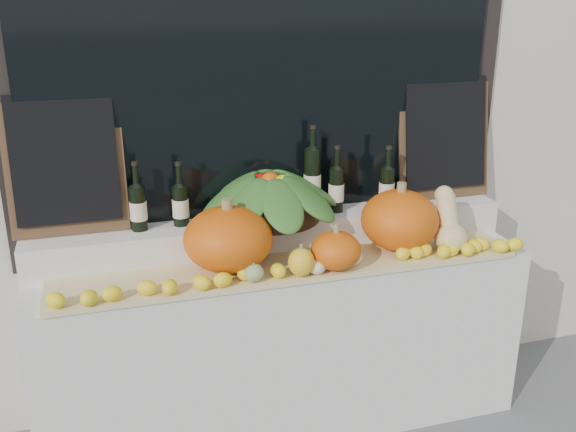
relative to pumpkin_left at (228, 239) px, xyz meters
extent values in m
cube|color=black|center=(0.27, 0.36, 0.85)|extent=(2.40, 0.04, 2.10)
cube|color=black|center=(0.27, 0.33, 0.85)|extent=(2.20, 0.02, 2.00)
cube|color=silver|center=(0.27, 0.08, -0.61)|extent=(2.30, 0.55, 0.88)
cube|color=silver|center=(0.27, 0.23, -0.09)|extent=(2.30, 0.25, 0.16)
cube|color=tan|center=(0.27, -0.04, -0.15)|extent=(2.10, 0.32, 0.02)
ellipsoid|color=#D8580B|center=(0.00, 0.00, 0.00)|extent=(0.45, 0.45, 0.28)
ellipsoid|color=#D8580B|center=(0.82, 0.01, 0.00)|extent=(0.45, 0.45, 0.28)
ellipsoid|color=#D8580B|center=(0.45, -0.13, -0.06)|extent=(0.24, 0.24, 0.17)
ellipsoid|color=#E7C688|center=(1.03, -0.10, -0.07)|extent=(0.15, 0.15, 0.14)
cylinder|color=#E7C688|center=(1.03, -0.05, 0.04)|extent=(0.09, 0.14, 0.18)
sphere|color=#E7C688|center=(1.03, -0.01, 0.11)|extent=(0.09, 0.09, 0.09)
ellipsoid|color=#366C20|center=(0.48, -0.14, -0.10)|extent=(0.10, 0.10, 0.08)
cylinder|color=olive|center=(0.48, -0.14, -0.05)|extent=(0.02, 0.02, 0.02)
ellipsoid|color=#366C20|center=(0.07, -0.16, -0.10)|extent=(0.09, 0.09, 0.08)
cylinder|color=olive|center=(0.07, -0.16, -0.05)|extent=(0.02, 0.02, 0.02)
ellipsoid|color=beige|center=(0.35, -0.16, -0.11)|extent=(0.08, 0.08, 0.06)
cylinder|color=olive|center=(0.35, -0.16, -0.07)|extent=(0.02, 0.02, 0.02)
ellipsoid|color=yellow|center=(0.28, -0.16, -0.08)|extent=(0.11, 0.11, 0.13)
cylinder|color=olive|center=(0.28, -0.16, 0.00)|extent=(0.02, 0.02, 0.02)
ellipsoid|color=beige|center=(0.53, -0.12, -0.10)|extent=(0.11, 0.11, 0.09)
cylinder|color=olive|center=(0.53, -0.12, -0.04)|extent=(0.02, 0.02, 0.02)
cylinder|color=black|center=(0.25, 0.22, 0.05)|extent=(0.47, 0.47, 0.11)
cylinder|color=black|center=(-0.36, 0.24, 0.10)|extent=(0.07, 0.07, 0.20)
cylinder|color=black|center=(-0.36, 0.24, 0.25)|extent=(0.03, 0.03, 0.10)
cylinder|color=beige|center=(-0.36, 0.24, 0.09)|extent=(0.08, 0.08, 0.08)
cylinder|color=black|center=(-0.36, 0.24, 0.30)|extent=(0.03, 0.03, 0.02)
cylinder|color=black|center=(-0.17, 0.25, 0.09)|extent=(0.07, 0.07, 0.18)
cylinder|color=black|center=(-0.17, 0.25, 0.23)|extent=(0.03, 0.03, 0.10)
cylinder|color=beige|center=(-0.17, 0.25, 0.08)|extent=(0.08, 0.08, 0.08)
cylinder|color=black|center=(-0.17, 0.25, 0.29)|extent=(0.03, 0.03, 0.02)
cylinder|color=black|center=(0.47, 0.26, 0.15)|extent=(0.08, 0.08, 0.31)
cylinder|color=black|center=(0.47, 0.26, 0.36)|extent=(0.03, 0.03, 0.10)
cylinder|color=beige|center=(0.47, 0.26, 0.14)|extent=(0.08, 0.08, 0.08)
cylinder|color=black|center=(0.47, 0.26, 0.41)|extent=(0.03, 0.03, 0.02)
cylinder|color=black|center=(0.58, 0.23, 0.10)|extent=(0.07, 0.07, 0.21)
cylinder|color=black|center=(0.58, 0.23, 0.26)|extent=(0.03, 0.03, 0.10)
cylinder|color=beige|center=(0.58, 0.23, 0.09)|extent=(0.08, 0.08, 0.08)
cylinder|color=black|center=(0.58, 0.23, 0.31)|extent=(0.03, 0.03, 0.02)
cylinder|color=black|center=(0.83, 0.19, 0.10)|extent=(0.07, 0.07, 0.21)
cylinder|color=black|center=(0.83, 0.19, 0.25)|extent=(0.03, 0.03, 0.10)
cylinder|color=beige|center=(0.83, 0.19, 0.09)|extent=(0.08, 0.08, 0.08)
cylinder|color=black|center=(0.83, 0.19, 0.31)|extent=(0.03, 0.03, 0.02)
cube|color=#4C331E|center=(-0.65, 0.30, 0.30)|extent=(0.50, 0.11, 0.61)
cube|color=black|center=(-0.65, 0.29, 0.33)|extent=(0.44, 0.10, 0.56)
cube|color=#4C331E|center=(1.19, 0.30, 0.30)|extent=(0.50, 0.11, 0.61)
cube|color=black|center=(1.19, 0.29, 0.33)|extent=(0.44, 0.10, 0.56)
camera|label=1|loc=(-0.49, -2.55, 1.02)|focal=40.00mm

